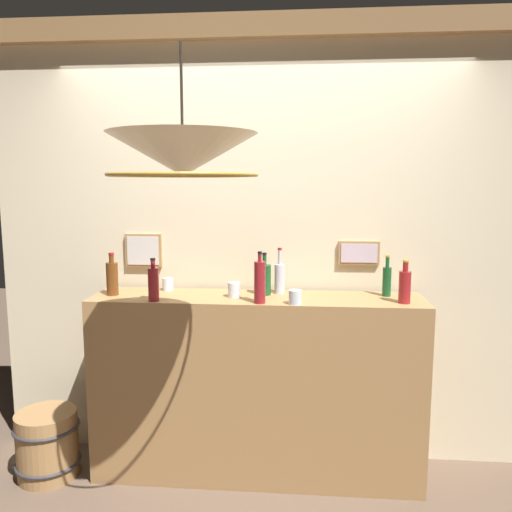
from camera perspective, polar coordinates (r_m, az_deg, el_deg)
name	(u,v)px	position (r m, az deg, el deg)	size (l,w,h in m)	color
panelled_rear_partition	(261,232)	(3.26, 0.51, 2.67)	(3.42, 0.15, 2.78)	beige
bar_shelf_unit	(257,387)	(3.20, 0.08, -14.32)	(1.96, 0.42, 1.11)	#9E7547
liquor_bottle_scotch	(264,279)	(3.07, 0.94, -2.57)	(0.08, 0.08, 0.25)	#174C23
liquor_bottle_amaro	(153,283)	(2.96, -11.34, -3.01)	(0.06, 0.06, 0.25)	maroon
liquor_bottle_mezcal	(387,280)	(3.13, 14.35, -2.62)	(0.05, 0.05, 0.25)	#174D25
liquor_bottle_whiskey	(112,278)	(3.17, -15.71, -2.35)	(0.07, 0.07, 0.26)	brown
liquor_bottle_vermouth	(260,282)	(2.85, 0.42, -2.89)	(0.06, 0.06, 0.29)	maroon
liquor_bottle_vodka	(405,286)	(2.97, 16.22, -3.20)	(0.07, 0.07, 0.24)	maroon
liquor_bottle_sherry	(280,277)	(3.11, 2.64, -2.39)	(0.06, 0.06, 0.28)	silver
glass_tumbler_rocks	(168,284)	(3.25, -9.78, -3.11)	(0.07, 0.07, 0.08)	silver
glass_tumbler_highball	(295,297)	(2.85, 4.38, -4.59)	(0.07, 0.07, 0.08)	silver
glass_tumbler_shot	(234,290)	(3.01, -2.47, -3.77)	(0.07, 0.07, 0.09)	silver
pendant_lamp	(183,156)	(2.21, -8.14, 10.91)	(0.64, 0.64, 0.55)	#EFE5C6
wooden_barrel	(47,444)	(3.56, -22.19, -18.80)	(0.39, 0.39, 0.40)	#9E7547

